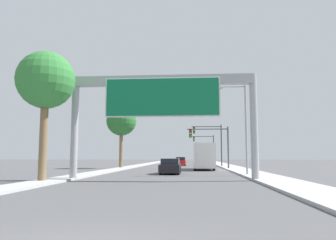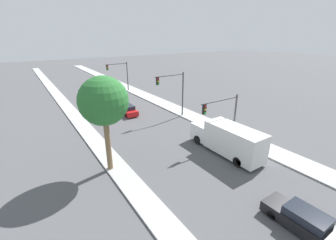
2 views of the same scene
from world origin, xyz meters
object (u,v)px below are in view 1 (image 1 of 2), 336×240
sign_gantry (162,99)px  car_near_center (170,167)px  palm_tree_background (121,121)px  truck_box_primary (204,157)px  street_lamp_right (242,121)px  traffic_light_near_intersection (214,140)px  traffic_light_mid_block (212,138)px  traffic_light_far_intersection (207,144)px  car_far_center (181,162)px  palm_tree_foreground (46,82)px

sign_gantry → car_near_center: 9.91m
sign_gantry → palm_tree_background: palm_tree_background is taller
truck_box_primary → street_lamp_right: (3.00, -12.11, 3.16)m
truck_box_primary → car_near_center: bearing=-110.0°
truck_box_primary → traffic_light_near_intersection: bearing=55.2°
traffic_light_mid_block → traffic_light_far_intersection: (-0.05, 20.00, -0.25)m
car_far_center → street_lamp_right: 30.56m
traffic_light_far_intersection → street_lamp_right: 44.13m
traffic_light_mid_block → traffic_light_far_intersection: bearing=90.1°
traffic_light_far_intersection → palm_tree_background: bearing=-114.9°
car_near_center → traffic_light_near_intersection: 12.98m
traffic_light_far_intersection → truck_box_primary: bearing=-93.1°
car_far_center → palm_tree_foreground: bearing=-101.3°
sign_gantry → traffic_light_mid_block: bearing=80.1°
truck_box_primary → sign_gantry: bearing=-100.9°
car_near_center → palm_tree_background: 16.64m
sign_gantry → palm_tree_foreground: bearing=-162.6°
truck_box_primary → palm_tree_foreground: size_ratio=1.01×
traffic_light_mid_block → palm_tree_foreground: size_ratio=0.78×
traffic_light_far_intersection → palm_tree_foreground: (-12.83, -52.50, 2.34)m
traffic_light_far_intersection → sign_gantry: bearing=-96.0°
palm_tree_foreground → palm_tree_background: 24.34m
car_near_center → truck_box_primary: truck_box_primary is taller
traffic_light_near_intersection → traffic_light_far_intersection: 30.01m
traffic_light_near_intersection → traffic_light_mid_block: traffic_light_mid_block is taller
truck_box_primary → traffic_light_far_intersection: size_ratio=1.37×
car_near_center → traffic_light_mid_block: 22.58m
palm_tree_background → traffic_light_mid_block: bearing=31.9°
palm_tree_foreground → street_lamp_right: bearing=30.7°
traffic_light_near_intersection → traffic_light_far_intersection: size_ratio=0.87×
car_far_center → truck_box_primary: 17.84m
sign_gantry → car_far_center: sign_gantry is taller
sign_gantry → traffic_light_mid_block: size_ratio=1.99×
car_near_center → palm_tree_foreground: bearing=-124.9°
car_near_center → truck_box_primary: (3.50, 9.61, 0.94)m
traffic_light_far_intersection → palm_tree_foreground: 54.09m
traffic_light_far_intersection → palm_tree_background: 31.12m
palm_tree_background → car_far_center: bearing=60.1°
street_lamp_right → palm_tree_background: bearing=131.9°
palm_tree_foreground → palm_tree_background: bearing=90.5°
street_lamp_right → palm_tree_foreground: bearing=-149.3°
car_far_center → traffic_light_far_intersection: size_ratio=0.75×
car_near_center → traffic_light_near_intersection: bearing=67.2°
traffic_light_mid_block → sign_gantry: bearing=-99.9°
car_near_center → traffic_light_far_intersection: 42.09m
car_near_center → traffic_light_near_intersection: traffic_light_near_intersection is taller
truck_box_primary → street_lamp_right: bearing=-76.1°
traffic_light_mid_block → car_near_center: bearing=-103.7°
traffic_light_mid_block → traffic_light_far_intersection: traffic_light_mid_block is taller
sign_gantry → street_lamp_right: street_lamp_right is taller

